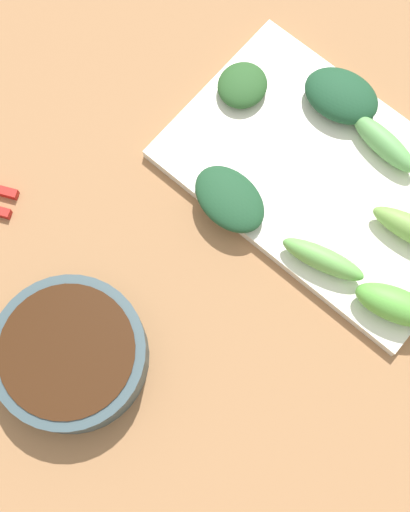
{
  "coord_description": "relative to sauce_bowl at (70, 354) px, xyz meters",
  "views": [
    {
      "loc": [
        -0.13,
        -0.1,
        0.62
      ],
      "look_at": [
        -0.0,
        0.01,
        0.05
      ],
      "focal_mm": 48.89,
      "sensor_mm": 36.0,
      "label": 1
    }
  ],
  "objects": [
    {
      "name": "broccoli_leafy_8",
      "position": [
        0.34,
        -0.03,
        0.0
      ],
      "size": [
        0.06,
        0.08,
        0.03
      ],
      "primitive_type": "ellipsoid",
      "rotation": [
        0.0,
        0.0,
        0.17
      ],
      "color": "#1B472B",
      "rests_on": "serving_plate"
    },
    {
      "name": "sauce_bowl",
      "position": [
        0.0,
        0.0,
        0.0
      ],
      "size": [
        0.13,
        0.13,
        0.04
      ],
      "color": "#374B51",
      "rests_on": "tabletop"
    },
    {
      "name": "broccoli_stalk_5",
      "position": [
        0.2,
        -0.11,
        0.0
      ],
      "size": [
        0.04,
        0.08,
        0.03
      ],
      "primitive_type": "ellipsoid",
      "rotation": [
        0.0,
        0.0,
        0.25
      ],
      "color": "#6AB352",
      "rests_on": "serving_plate"
    },
    {
      "name": "broccoli_stalk_7",
      "position": [
        0.32,
        -0.08,
        0.0
      ],
      "size": [
        0.03,
        0.08,
        0.02
      ],
      "primitive_type": "ellipsoid",
      "rotation": [
        0.0,
        0.0,
        -0.12
      ],
      "color": "#61A457",
      "rests_on": "serving_plate"
    },
    {
      "name": "tabletop",
      "position": [
        0.14,
        -0.04,
        -0.03
      ],
      "size": [
        2.1,
        2.1,
        0.02
      ],
      "primitive_type": "cube",
      "color": "#986B44",
      "rests_on": "ground"
    },
    {
      "name": "broccoli_stalk_0",
      "position": [
        0.21,
        -0.18,
        0.01
      ],
      "size": [
        0.05,
        0.08,
        0.03
      ],
      "primitive_type": "ellipsoid",
      "rotation": [
        0.0,
        0.0,
        0.31
      ],
      "color": "#5DB142",
      "rests_on": "serving_plate"
    },
    {
      "name": "broccoli_leafy_2",
      "position": [
        0.29,
        0.05,
        -0.0
      ],
      "size": [
        0.06,
        0.05,
        0.02
      ],
      "primitive_type": "ellipsoid",
      "rotation": [
        0.0,
        0.0,
        0.14
      ],
      "color": "#285225",
      "rests_on": "serving_plate"
    },
    {
      "name": "serving_plate",
      "position": [
        0.27,
        -0.06,
        -0.02
      ],
      "size": [
        0.19,
        0.29,
        0.01
      ],
      "primitive_type": "cube",
      "color": "silver",
      "rests_on": "tabletop"
    },
    {
      "name": "broccoli_leafy_3",
      "position": [
        0.19,
        -0.01,
        0.0
      ],
      "size": [
        0.06,
        0.08,
        0.02
      ],
      "primitive_type": "ellipsoid",
      "rotation": [
        0.0,
        0.0,
        -0.13
      ],
      "color": "#1D482A",
      "rests_on": "serving_plate"
    }
  ]
}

